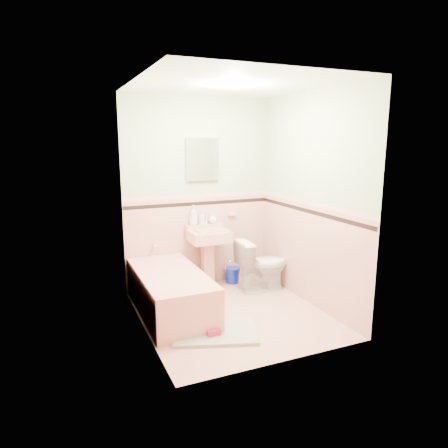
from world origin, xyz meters
name	(u,v)px	position (x,y,z in m)	size (l,w,h in m)	color
floor	(233,314)	(0.00, 0.00, 0.00)	(2.20, 2.20, 0.00)	#DFA092
ceiling	(234,84)	(0.00, 0.00, 2.50)	(2.20, 2.20, 0.00)	white
wall_back	(199,194)	(0.00, 1.10, 1.25)	(2.50, 2.50, 0.00)	#F4E3C7
wall_front	(288,225)	(0.00, -1.10, 1.25)	(2.50, 2.50, 0.00)	#F4E3C7
wall_left	(141,212)	(-1.00, 0.00, 1.25)	(2.50, 2.50, 0.00)	#F4E3C7
wall_right	(311,200)	(1.00, 0.00, 1.25)	(2.50, 2.50, 0.00)	#F4E3C7
wainscot_back	(199,242)	(0.00, 1.09, 0.60)	(2.00, 2.00, 0.00)	#E1A697
wainscot_front	(285,298)	(0.00, -1.09, 0.60)	(2.00, 2.00, 0.00)	#E1A697
wainscot_left	(144,275)	(-0.99, 0.00, 0.60)	(2.20, 2.20, 0.00)	#E1A697
wainscot_right	(308,254)	(0.99, 0.00, 0.60)	(2.20, 2.20, 0.00)	#E1A697
accent_back	(199,204)	(0.00, 1.08, 1.12)	(2.00, 2.00, 0.00)	black
accent_front	(286,239)	(0.00, -1.08, 1.12)	(2.00, 2.00, 0.00)	black
accent_left	(143,225)	(-0.98, 0.00, 1.12)	(2.20, 2.20, 0.00)	black
accent_right	(309,211)	(0.98, 0.00, 1.12)	(2.20, 2.20, 0.00)	black
cap_back	(199,196)	(0.00, 1.08, 1.22)	(2.00, 2.00, 0.00)	#DFA59D
cap_front	(287,228)	(0.00, -1.08, 1.22)	(2.00, 2.00, 0.00)	#DFA59D
cap_left	(142,215)	(-0.98, 0.00, 1.22)	(2.20, 2.20, 0.00)	#DFA59D
cap_right	(309,203)	(0.98, 0.00, 1.22)	(2.20, 2.20, 0.00)	#DFA59D
bathtub	(171,294)	(-0.63, 0.33, 0.23)	(0.70, 1.50, 0.45)	#DA9585
tub_faucet	(154,245)	(-0.63, 1.05, 0.63)	(0.04, 0.04, 0.12)	silver
sink	(209,260)	(0.05, 0.86, 0.40)	(0.50, 0.48, 0.79)	#DA9585
sink_faucet	(205,217)	(0.05, 1.00, 0.95)	(0.02, 0.02, 0.10)	silver
medicine_cabinet	(203,159)	(0.05, 1.07, 1.70)	(0.44, 0.04, 0.55)	white
soap_dish	(232,214)	(0.47, 1.06, 0.95)	(0.11, 0.06, 0.04)	#DA9585
soap_bottle_left	(194,215)	(-0.10, 1.04, 0.98)	(0.10, 0.10, 0.26)	#B2B2B2
soap_bottle_mid	(203,217)	(0.03, 1.04, 0.94)	(0.09, 0.09, 0.19)	#B2B2B2
soap_bottle_right	(213,218)	(0.18, 1.04, 0.91)	(0.11, 0.11, 0.14)	#B2B2B2
tube	(191,221)	(-0.13, 1.04, 0.91)	(0.04, 0.04, 0.12)	white
toilet	(262,265)	(0.68, 0.55, 0.34)	(0.38, 0.67, 0.69)	white
bucket	(232,275)	(0.43, 0.95, 0.11)	(0.21, 0.21, 0.21)	#0F24BC
bath_mat	(215,332)	(-0.37, -0.37, 0.02)	(0.84, 0.56, 0.03)	gray
shoe	(214,333)	(-0.41, -0.45, 0.06)	(0.14, 0.06, 0.05)	#BF1E59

